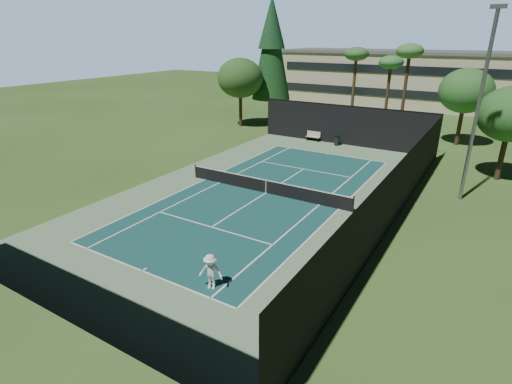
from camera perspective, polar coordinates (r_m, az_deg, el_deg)
ground at (r=28.58m, az=1.42°, el=-0.16°), size 160.00×160.00×0.00m
apron_slab at (r=28.58m, az=1.42°, el=-0.15°), size 18.00×32.00×0.01m
court_surface at (r=28.57m, az=1.42°, el=-0.14°), size 10.97×23.77×0.01m
court_lines at (r=28.57m, az=1.42°, el=-0.12°), size 11.07×23.87×0.01m
tennis_net at (r=28.38m, az=1.43°, el=0.89°), size 12.90×0.10×1.10m
fence at (r=27.95m, az=1.52°, el=3.71°), size 18.04×32.05×4.03m
player at (r=18.00m, az=-6.49°, el=-11.25°), size 1.24×0.93×1.70m
tennis_ball_a at (r=24.99m, az=-22.41°, el=-5.12°), size 0.07×0.07×0.07m
tennis_ball_b at (r=31.33m, az=-1.81°, el=1.89°), size 0.07×0.07×0.07m
tennis_ball_c at (r=29.97m, az=1.93°, el=0.95°), size 0.06×0.06×0.06m
tennis_ball_d at (r=34.82m, az=-5.84°, el=3.83°), size 0.08×0.08×0.08m
park_bench at (r=43.34m, az=8.19°, el=7.95°), size 1.50×0.45×1.02m
trash_bin at (r=41.89m, az=11.50°, el=7.17°), size 0.56×0.56×0.95m
pine_tree at (r=51.63m, az=2.25°, el=20.39°), size 4.80×4.80×15.00m
palm_a at (r=49.50m, az=14.13°, el=18.18°), size 2.80×2.80×9.32m
palm_b at (r=50.52m, az=18.71°, el=16.83°), size 2.80×2.80×8.42m
palm_c at (r=47.00m, az=21.07°, el=17.80°), size 2.80×2.80×9.77m
decid_tree_a at (r=45.45m, az=27.81°, el=12.64°), size 5.12×5.12×7.62m
decid_tree_b at (r=35.48m, az=32.68°, el=9.30°), size 4.80×4.80×7.14m
decid_tree_c at (r=49.47m, az=-2.28°, el=15.94°), size 5.44×5.44×8.09m
campus_building at (r=70.56m, az=21.17°, el=14.98°), size 40.50×12.50×8.30m
light_pole at (r=29.36m, az=29.22°, el=10.84°), size 0.90×0.25×12.22m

